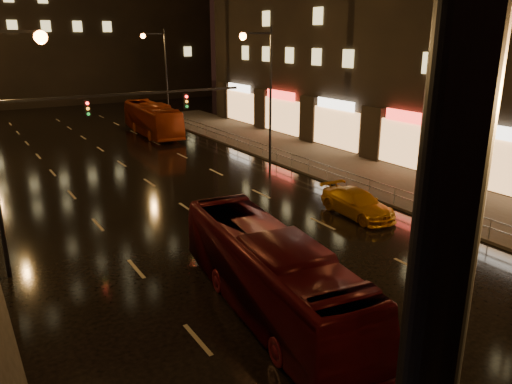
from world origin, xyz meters
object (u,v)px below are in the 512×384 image
(bus_red, at_px, (270,273))
(taxi_far, at_px, (357,203))
(bus_curb, at_px, (152,119))
(taxi_near, at_px, (228,215))

(bus_red, height_order, taxi_far, bus_red)
(bus_curb, xyz_separation_m, taxi_far, (1.17, -27.83, -0.85))
(taxi_near, height_order, taxi_far, taxi_near)
(bus_red, relative_size, taxi_near, 2.57)
(bus_red, relative_size, bus_curb, 0.97)
(bus_curb, relative_size, taxi_far, 2.32)
(bus_curb, bearing_deg, bus_red, -100.83)
(taxi_near, xyz_separation_m, taxi_far, (6.88, -2.00, -0.02))
(taxi_far, bearing_deg, bus_red, -146.31)
(bus_red, bearing_deg, taxi_near, 78.51)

